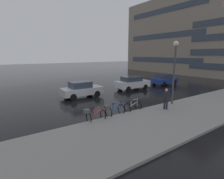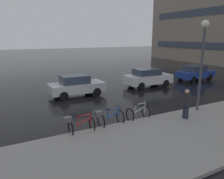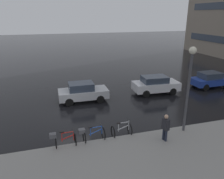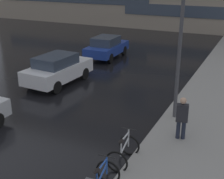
{
  "view_description": "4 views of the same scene",
  "coord_description": "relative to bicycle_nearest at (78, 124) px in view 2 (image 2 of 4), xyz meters",
  "views": [
    {
      "loc": [
        12.6,
        -5.8,
        4.1
      ],
      "look_at": [
        0.31,
        2.69,
        1.07
      ],
      "focal_mm": 28.0,
      "sensor_mm": 36.0,
      "label": 1
    },
    {
      "loc": [
        12.26,
        -3.88,
        4.23
      ],
      "look_at": [
        1.43,
        1.91,
        1.26
      ],
      "focal_mm": 35.0,
      "sensor_mm": 36.0,
      "label": 2
    },
    {
      "loc": [
        13.9,
        -1.27,
        6.68
      ],
      "look_at": [
        0.17,
        2.76,
        1.75
      ],
      "focal_mm": 35.0,
      "sensor_mm": 36.0,
      "label": 3
    },
    {
      "loc": [
        6.74,
        -5.24,
        5.61
      ],
      "look_at": [
        1.97,
        4.61,
        1.45
      ],
      "focal_mm": 50.0,
      "sensor_mm": 36.0,
      "label": 4
    }
  ],
  "objects": [
    {
      "name": "ground_plane",
      "position": [
        -3.62,
        0.95,
        -0.49
      ],
      "size": [
        140.0,
        140.0,
        0.0
      ],
      "primitive_type": "plane",
      "color": "black"
    },
    {
      "name": "bicycle_nearest",
      "position": [
        0.0,
        0.0,
        0.0
      ],
      "size": [
        0.69,
        1.33,
        0.95
      ],
      "color": "black",
      "rests_on": "ground"
    },
    {
      "name": "bicycle_second",
      "position": [
        -0.12,
        1.55,
        -0.0
      ],
      "size": [
        0.81,
        1.43,
        0.94
      ],
      "color": "black",
      "rests_on": "ground"
    },
    {
      "name": "bicycle_third",
      "position": [
        -0.18,
        3.33,
        -0.09
      ],
      "size": [
        0.75,
        1.11,
        1.0
      ],
      "color": "black",
      "rests_on": "ground"
    },
    {
      "name": "car_silver",
      "position": [
        -6.22,
        2.09,
        0.3
      ],
      "size": [
        1.8,
        3.93,
        1.55
      ],
      "color": "#B2B5BA",
      "rests_on": "ground"
    },
    {
      "name": "car_white",
      "position": [
        -6.28,
        8.58,
        0.32
      ],
      "size": [
        2.0,
        4.09,
        1.57
      ],
      "color": "silver",
      "rests_on": "ground"
    },
    {
      "name": "car_blue",
      "position": [
        -6.36,
        14.44,
        0.27
      ],
      "size": [
        1.85,
        3.82,
        1.48
      ],
      "color": "navy",
      "rests_on": "ground"
    },
    {
      "name": "pedestrian",
      "position": [
        1.09,
        5.38,
        0.46
      ],
      "size": [
        0.44,
        0.32,
        1.68
      ],
      "color": "#1E2333",
      "rests_on": "ground"
    },
    {
      "name": "streetlamp",
      "position": [
        0.44,
        7.01,
        2.93
      ],
      "size": [
        0.41,
        0.41,
        5.09
      ],
      "color": "#424247",
      "rests_on": "ground"
    },
    {
      "name": "building_facade_side",
      "position": [
        -16.84,
        29.74,
        7.48
      ],
      "size": [
        22.75,
        7.27,
        15.92
      ],
      "color": "gray",
      "rests_on": "ground"
    }
  ]
}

